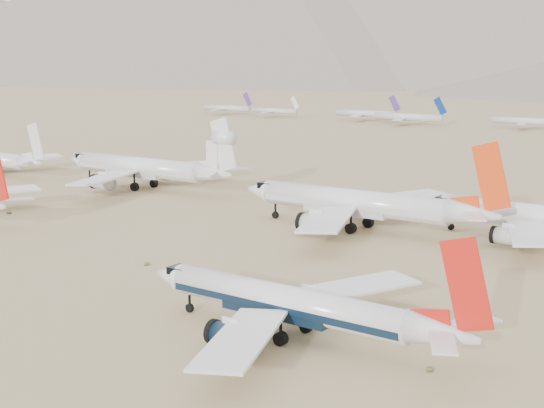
% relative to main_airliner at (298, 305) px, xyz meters
% --- Properties ---
extents(ground, '(7000.00, 7000.00, 0.00)m').
position_rel_main_airliner_xyz_m(ground, '(-8.03, -1.09, -4.18)').
color(ground, '#8D7852').
rests_on(ground, ground).
extents(main_airliner, '(43.04, 42.04, 15.19)m').
position_rel_main_airliner_xyz_m(main_airliner, '(0.00, 0.00, 0.00)').
color(main_airliner, white).
rests_on(main_airliner, ground).
extents(row2_orange_tail, '(53.11, 51.95, 18.94)m').
position_rel_main_airliner_xyz_m(row2_orange_tail, '(-23.08, 56.16, 1.14)').
color(row2_orange_tail, white).
rests_on(row2_orange_tail, ground).
extents(row2_white_trijet, '(55.65, 54.39, 19.72)m').
position_rel_main_airliner_xyz_m(row2_white_trijet, '(-92.28, 66.98, 1.53)').
color(row2_white_trijet, white).
rests_on(row2_white_trijet, ground).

